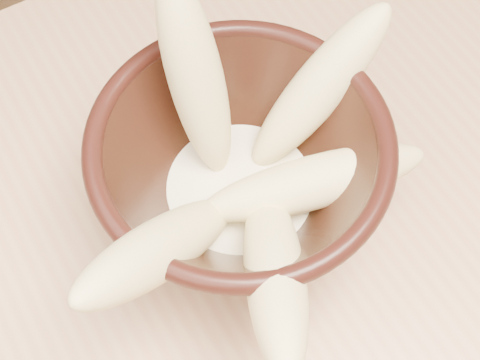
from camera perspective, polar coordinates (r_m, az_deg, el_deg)
name	(u,v)px	position (r m, az deg, el deg)	size (l,w,h in m)	color
bowl	(240,174)	(0.43, 0.00, 0.56)	(0.19, 0.19, 0.10)	black
milk_puddle	(240,192)	(0.45, 0.00, -0.99)	(0.11, 0.11, 0.01)	#FEF2CC
banana_upright	(196,79)	(0.42, -3.79, 8.63)	(0.03, 0.03, 0.15)	#F7D892
banana_left	(161,248)	(0.38, -6.75, -5.81)	(0.03, 0.03, 0.15)	#F7D892
banana_right	(319,88)	(0.44, 6.73, 7.78)	(0.03, 0.03, 0.14)	#F7D892
banana_across	(313,183)	(0.43, 6.26, -0.22)	(0.03, 0.03, 0.15)	#F7D892
banana_front	(274,270)	(0.39, 2.94, -7.64)	(0.03, 0.03, 0.16)	#F7D892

